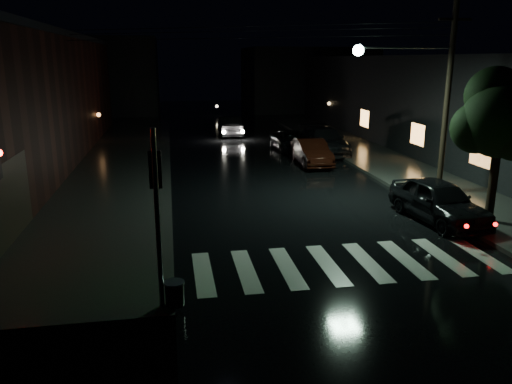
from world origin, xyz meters
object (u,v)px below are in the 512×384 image
parked_car_c (324,140)px  oncoming_car (230,126)px  parked_car_a (439,201)px  parked_car_b (311,152)px  parked_car_d (292,141)px

parked_car_c → oncoming_car: (-4.94, 8.46, -0.05)m
parked_car_a → parked_car_b: (-1.77, 10.55, -0.06)m
parked_car_a → oncoming_car: bearing=96.7°
parked_car_a → parked_car_c: (0.00, 13.92, 0.03)m
parked_car_d → parked_car_b: bearing=-90.4°
parked_car_b → parked_car_d: parked_car_b is taller
parked_car_b → parked_car_d: 4.48m
parked_car_a → parked_car_d: bearing=91.1°
parked_car_a → oncoming_car: size_ratio=1.00×
oncoming_car → parked_car_a: bearing=103.8°
parked_car_c → parked_car_d: (-1.80, 1.11, -0.16)m
parked_car_a → parked_car_c: parked_car_c is taller
parked_car_c → parked_car_d: bearing=149.1°
parked_car_b → parked_car_d: bearing=91.8°
parked_car_a → oncoming_car: parked_car_a is taller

